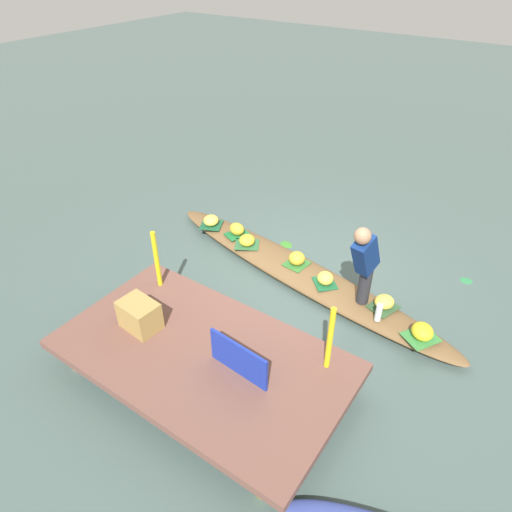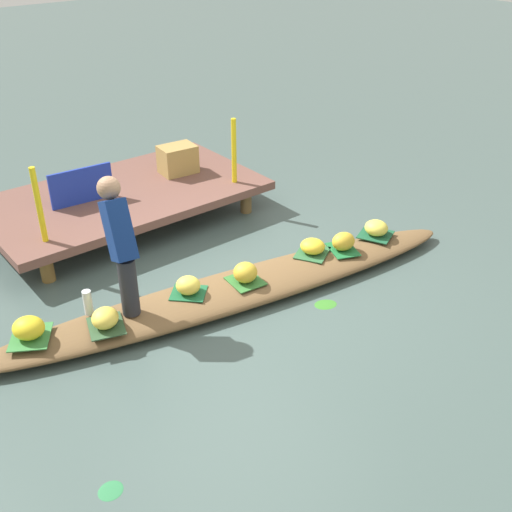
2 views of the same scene
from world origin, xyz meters
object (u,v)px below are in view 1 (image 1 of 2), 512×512
Objects in this scene: banana_bunch_6 at (247,240)px; banana_bunch_3 at (237,229)px; banana_bunch_1 at (325,278)px; banana_bunch_5 at (384,302)px; vendor_boat at (299,272)px; banana_bunch_0 at (211,220)px; vendor_person at (365,261)px; water_bottle at (379,313)px; market_banner at (238,359)px; produce_crate at (140,315)px; banana_bunch_4 at (422,331)px; banana_bunch_2 at (297,258)px.

banana_bunch_3 is at bearing -26.34° from banana_bunch_6.
banana_bunch_5 reaches higher than banana_bunch_1.
banana_bunch_0 reaches higher than vendor_boat.
water_bottle is at bearing 158.33° from vendor_person.
water_bottle is 0.33× the size of market_banner.
banana_bunch_1 is at bearing 173.13° from banana_bunch_6.
produce_crate is at bearing 8.13° from market_banner.
vendor_boat is 11.46× the size of produce_crate.
vendor_person is at bearing 25.77° from banana_bunch_5.
banana_bunch_4 is at bearing -122.74° from market_banner.
water_bottle reaches higher than banana_bunch_2.
banana_bunch_5 is 0.21× the size of vendor_person.
market_banner is (0.81, 1.78, 0.29)m from water_bottle.
banana_bunch_4 is at bearing 155.46° from banana_bunch_5.
banana_bunch_5 is 3.01m from produce_crate.
banana_bunch_4 is (-1.89, 0.39, 0.19)m from vendor_boat.
vendor_boat is 1.34m from banana_bunch_5.
banana_bunch_1 is at bearing -0.77° from banana_bunch_5.
produce_crate is (1.33, 0.09, -0.03)m from market_banner.
water_bottle is (-0.03, 0.27, 0.03)m from banana_bunch_5.
banana_bunch_4 is 0.54m from water_bottle.
market_banner reaches higher than banana_bunch_6.
produce_crate is (2.68, 1.87, 0.28)m from banana_bunch_4.
banana_bunch_2 is (-1.70, 0.14, 0.01)m from banana_bunch_0.
water_bottle is at bearing 173.14° from vendor_boat.
banana_bunch_3 is 2.99m from market_banner.
produce_crate is (-0.46, 2.46, 0.27)m from banana_bunch_3.
banana_bunch_1 is at bearing -120.65° from produce_crate.
banana_bunch_1 is (-0.48, 0.12, 0.18)m from vendor_boat.
banana_bunch_5 is (-2.57, 0.33, -0.01)m from banana_bunch_3.
market_banner is at bearing 105.16° from banana_bunch_2.
market_banner is at bearing 113.50° from vendor_boat.
banana_bunch_1 is 0.85× the size of banana_bunch_4.
banana_bunch_4 reaches higher than banana_bunch_0.
banana_bunch_4 is at bearing 169.11° from banana_bunch_1.
banana_bunch_0 is 1.13× the size of banana_bunch_1.
banana_bunch_2 reaches higher than vendor_boat.
water_bottle is at bearing 167.02° from banana_bunch_3.
banana_bunch_1 is 0.91m from water_bottle.
banana_bunch_1 is 0.32× the size of market_banner.
vendor_boat is at bearing 177.06° from banana_bunch_6.
market_banner is (1.35, 1.79, 0.31)m from banana_bunch_4.
banana_bunch_0 is (1.77, -0.19, 0.18)m from vendor_boat.
vendor_boat is 21.33× the size of banana_bunch_2.
water_bottle reaches higher than banana_bunch_3.
banana_bunch_3 is 1.00× the size of banana_bunch_5.
market_banner is (0.78, 2.05, 0.32)m from banana_bunch_5.
banana_bunch_3 is (-0.52, -0.01, 0.01)m from banana_bunch_0.
banana_bunch_3 is 2.52m from produce_crate.
vendor_person is at bearing 163.74° from banana_bunch_2.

